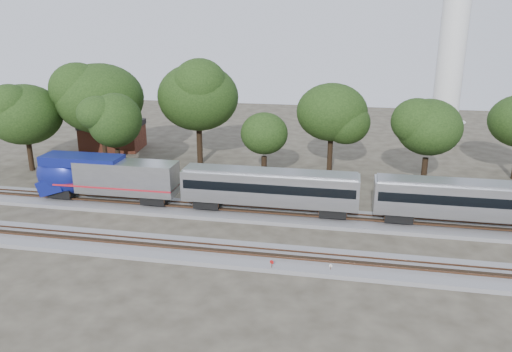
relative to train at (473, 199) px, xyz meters
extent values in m
plane|color=#383328|center=(-22.84, -6.00, -3.40)|extent=(160.00, 160.00, 0.00)
cube|color=slate|center=(-22.84, 0.00, -3.20)|extent=(160.00, 5.00, 0.40)
cube|color=brown|center=(-22.84, -0.72, -2.74)|extent=(160.00, 0.08, 0.15)
cube|color=brown|center=(-22.84, 0.72, -2.74)|extent=(160.00, 0.08, 0.15)
cube|color=slate|center=(-22.84, -10.00, -3.20)|extent=(160.00, 5.00, 0.40)
cube|color=brown|center=(-22.84, -10.72, -2.74)|extent=(160.00, 0.08, 0.15)
cube|color=brown|center=(-22.84, -9.28, -2.74)|extent=(160.00, 0.08, 0.15)
cube|color=#BBBDC3|center=(-36.49, 0.00, 0.08)|extent=(11.40, 3.23, 3.55)
ellipsoid|color=navy|center=(-44.67, 0.00, -0.19)|extent=(5.81, 3.36, 4.95)
cube|color=navy|center=(-41.76, 0.00, 1.74)|extent=(9.14, 3.16, 1.08)
cube|color=black|center=(-44.13, 0.00, 0.88)|extent=(0.48, 2.47, 1.41)
cube|color=#A61925|center=(-37.78, 0.00, -0.84)|extent=(13.98, 3.27, 0.19)
cube|color=black|center=(-44.51, 0.00, -2.18)|extent=(2.80, 2.37, 0.97)
cube|color=black|center=(-33.21, 0.00, -2.18)|extent=(2.80, 2.37, 0.97)
cube|color=#BBBDC3|center=(-20.31, 0.00, -0.08)|extent=(18.72, 3.23, 3.23)
cube|color=black|center=(-20.31, 0.00, 0.24)|extent=(18.07, 3.28, 0.97)
cube|color=gray|center=(-20.31, 0.00, 1.58)|extent=(18.29, 2.58, 0.38)
cube|color=black|center=(-27.09, 0.00, -2.18)|extent=(2.80, 2.37, 0.97)
cube|color=black|center=(-13.53, 0.00, -2.18)|extent=(2.80, 2.37, 0.97)
cube|color=#BBBDC3|center=(-0.15, 0.00, -0.08)|extent=(18.72, 3.23, 3.23)
cube|color=black|center=(-0.15, 0.00, 0.24)|extent=(18.07, 3.28, 0.97)
cube|color=gray|center=(-0.15, 0.00, 1.58)|extent=(18.29, 2.58, 0.38)
cube|color=black|center=(-6.93, 0.00, -2.18)|extent=(2.80, 2.37, 0.97)
cylinder|color=#512D19|center=(-18.03, -12.20, -2.92)|extent=(0.06, 0.06, 0.96)
cylinder|color=#B30C0F|center=(-18.03, -12.20, -2.49)|extent=(0.34, 0.13, 0.34)
cylinder|color=#512D19|center=(-13.16, -11.59, -3.00)|extent=(0.05, 0.05, 0.79)
cylinder|color=silver|center=(-13.16, -11.59, -2.65)|extent=(0.27, 0.13, 0.28)
cube|color=#512D19|center=(-18.19, -11.53, -3.25)|extent=(0.58, 0.47, 0.30)
cylinder|color=silver|center=(2.78, 36.53, 11.55)|extent=(4.27, 4.27, 29.90)
cone|color=silver|center=(2.78, 36.53, -1.26)|extent=(6.83, 6.83, 4.27)
cube|color=brown|center=(-50.33, 24.22, -1.56)|extent=(9.87, 7.45, 3.68)
cube|color=black|center=(-50.33, 24.22, 0.69)|extent=(10.10, 7.68, 0.83)
cylinder|color=black|center=(-56.01, 10.63, -1.26)|extent=(0.70, 0.70, 4.27)
ellipsoid|color=black|center=(-56.01, 10.63, 4.53)|extent=(8.05, 8.05, 6.84)
cylinder|color=black|center=(-46.99, 14.99, -0.78)|extent=(0.70, 0.70, 5.24)
ellipsoid|color=black|center=(-46.99, 14.99, 6.33)|extent=(9.88, 9.88, 8.40)
cylinder|color=black|center=(-41.51, 8.15, -1.21)|extent=(0.70, 0.70, 4.38)
ellipsoid|color=black|center=(-41.51, 8.15, 4.74)|extent=(8.26, 8.26, 7.02)
cylinder|color=black|center=(-33.82, 18.62, -0.77)|extent=(0.70, 0.70, 5.26)
ellipsoid|color=black|center=(-33.82, 18.62, 6.37)|extent=(9.92, 9.92, 8.43)
cylinder|color=black|center=(-22.95, 11.45, -1.64)|extent=(0.70, 0.70, 3.51)
ellipsoid|color=black|center=(-22.95, 11.45, 3.12)|extent=(6.62, 6.62, 5.63)
cylinder|color=black|center=(-14.85, 17.30, -1.11)|extent=(0.70, 0.70, 4.57)
ellipsoid|color=black|center=(-14.85, 17.30, 5.09)|extent=(8.61, 8.61, 7.32)
cylinder|color=black|center=(-3.20, 11.26, -1.19)|extent=(0.70, 0.70, 4.40)
ellipsoid|color=black|center=(-3.20, 11.26, 4.78)|extent=(8.30, 8.30, 7.06)
camera|label=1|loc=(-12.09, -49.34, 16.87)|focal=35.00mm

